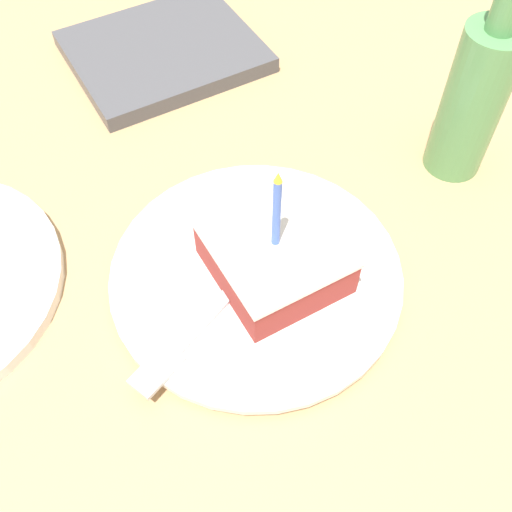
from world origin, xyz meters
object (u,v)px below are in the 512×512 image
at_px(fork, 198,327).
at_px(bottle, 475,97).
at_px(marble_board, 164,52).
at_px(cake_slice, 275,257).
at_px(plate, 256,275).

relative_size(fork, bottle, 0.76).
bearing_deg(bottle, marble_board, -58.94).
bearing_deg(cake_slice, fork, 12.18).
bearing_deg(fork, marble_board, -110.23).
bearing_deg(bottle, plate, 6.31).
relative_size(plate, fork, 1.61).
bearing_deg(fork, bottle, -170.35).
relative_size(bottle, marble_board, 0.99).
height_order(plate, marble_board, marble_board).
xyz_separation_m(fork, marble_board, (-0.14, -0.38, -0.01)).
distance_m(plate, marble_board, 0.36).
bearing_deg(marble_board, bottle, 121.06).
bearing_deg(marble_board, cake_slice, 81.67).
bearing_deg(marble_board, fork, 69.77).
bearing_deg(fork, cake_slice, -167.82).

